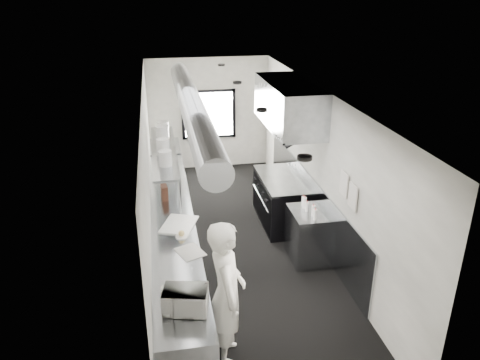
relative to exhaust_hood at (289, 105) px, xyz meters
name	(u,v)px	position (x,y,z in m)	size (l,w,h in m)	color
floor	(236,243)	(-1.10, -0.70, -2.39)	(3.00, 8.00, 0.01)	black
ceiling	(236,93)	(-1.10, -0.70, 0.41)	(3.00, 8.00, 0.01)	white
wall_back	(209,114)	(-1.10, 3.30, -0.99)	(3.00, 0.02, 2.80)	silver
wall_front	(309,330)	(-1.10, -4.70, -0.99)	(3.00, 0.02, 2.80)	silver
wall_left	(148,180)	(-2.60, -0.70, -0.99)	(0.02, 8.00, 2.80)	silver
wall_right	(319,168)	(0.40, -0.70, -0.99)	(0.02, 8.00, 2.80)	silver
wall_cladding	(310,203)	(0.38, -0.40, -1.84)	(0.03, 5.50, 1.10)	gray
hvac_duct	(191,104)	(-1.80, -0.30, 0.16)	(0.40, 0.40, 6.40)	gray
service_window	(209,114)	(-1.10, 3.26, -0.99)	(1.36, 0.05, 1.25)	white
exhaust_hood	(289,105)	(0.00, 0.00, 0.00)	(0.81, 2.20, 0.88)	gray
prep_counter	(174,242)	(-2.25, -1.20, -1.94)	(0.70, 6.00, 0.90)	gray
pass_shelf	(164,151)	(-2.29, 0.30, -0.86)	(0.45, 3.00, 0.68)	gray
range	(282,200)	(-0.06, 0.00, -1.92)	(0.88, 1.60, 0.94)	black
bottle_station	(309,235)	(0.05, -1.40, -1.94)	(0.65, 0.80, 0.90)	gray
far_work_table	(166,164)	(-2.25, 2.50, -1.94)	(0.70, 1.20, 0.90)	gray
notice_sheet_a	(344,184)	(0.37, -1.90, -0.79)	(0.02, 0.28, 0.38)	silver
notice_sheet_b	(353,196)	(0.37, -2.25, -0.84)	(0.02, 0.28, 0.38)	silver
line_cook	(227,293)	(-1.70, -3.43, -1.42)	(0.71, 0.46, 1.94)	white
microwave	(185,300)	(-2.20, -3.57, -1.35)	(0.48, 0.36, 0.29)	white
deli_tub_a	(167,294)	(-2.41, -3.28, -1.44)	(0.13, 0.13, 0.10)	beige
deli_tub_b	(167,291)	(-2.41, -3.23, -1.44)	(0.15, 0.15, 0.11)	beige
newspaper	(190,252)	(-2.05, -2.30, -1.49)	(0.33, 0.41, 0.01)	silver
small_plate	(182,236)	(-2.14, -1.85, -1.48)	(0.18, 0.18, 0.02)	silver
pastry	(181,233)	(-2.14, -1.85, -1.43)	(0.09, 0.09, 0.09)	#DFC075
cutting_board	(179,224)	(-2.15, -1.46, -1.48)	(0.48, 0.64, 0.02)	silver
knife_block	(164,192)	(-2.34, -0.44, -1.36)	(0.11, 0.23, 0.25)	#4D281B
plate_stack_a	(165,158)	(-2.29, -0.54, -0.69)	(0.22, 0.22, 0.26)	silver
plate_stack_b	(163,147)	(-2.31, 0.03, -0.67)	(0.23, 0.23, 0.30)	silver
plate_stack_c	(162,135)	(-2.30, 0.64, -0.64)	(0.25, 0.25, 0.36)	silver
plate_stack_d	(163,130)	(-2.28, 0.99, -0.65)	(0.22, 0.22, 0.35)	silver
squeeze_bottle_a	(315,215)	(0.02, -1.68, -1.40)	(0.06, 0.06, 0.18)	silver
squeeze_bottle_b	(313,211)	(0.04, -1.54, -1.40)	(0.06, 0.06, 0.19)	silver
squeeze_bottle_c	(307,207)	(-0.01, -1.36, -1.41)	(0.06, 0.06, 0.17)	silver
squeeze_bottle_d	(305,203)	(-0.01, -1.24, -1.39)	(0.07, 0.07, 0.20)	silver
squeeze_bottle_e	(303,201)	(0.00, -1.14, -1.40)	(0.06, 0.06, 0.17)	silver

